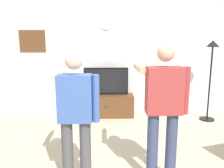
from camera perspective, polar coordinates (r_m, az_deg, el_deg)
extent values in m
cube|color=silver|center=(5.69, -0.13, 6.38)|extent=(6.40, 0.10, 2.70)
cube|color=brown|center=(5.54, -1.44, -5.25)|extent=(1.28, 0.44, 0.52)
sphere|color=black|center=(5.31, -1.43, -5.69)|extent=(0.04, 0.04, 0.04)
cube|color=black|center=(5.46, -1.47, 0.71)|extent=(1.03, 0.06, 0.63)
cube|color=black|center=(5.42, -1.47, 0.65)|extent=(0.97, 0.01, 0.57)
cylinder|color=white|center=(5.62, -1.56, 14.46)|extent=(0.27, 0.03, 0.27)
cube|color=brown|center=(5.86, -18.89, 9.93)|extent=(0.60, 0.04, 0.50)
cylinder|color=black|center=(5.78, 22.20, -7.95)|extent=(0.32, 0.32, 0.03)
cylinder|color=black|center=(5.58, 22.81, 0.05)|extent=(0.04, 0.04, 1.61)
cone|color=black|center=(5.49, 23.50, 9.04)|extent=(0.28, 0.28, 0.14)
cylinder|color=#4C4C51|center=(3.08, -10.81, -16.20)|extent=(0.14, 0.14, 0.83)
cylinder|color=#4C4C51|center=(3.05, -6.49, -16.31)|extent=(0.14, 0.14, 0.83)
cube|color=#3F60AD|center=(2.81, -9.07, -3.47)|extent=(0.41, 0.22, 0.57)
sphere|color=beige|center=(2.74, -9.36, 5.69)|extent=(0.21, 0.21, 0.21)
cylinder|color=beige|center=(3.09, -13.11, 2.13)|extent=(0.09, 0.58, 0.09)
cube|color=white|center=(3.40, -12.07, 2.97)|extent=(0.04, 0.12, 0.04)
cylinder|color=#3F60AD|center=(2.80, -4.01, -3.56)|extent=(0.09, 0.09, 0.58)
cylinder|color=#384266|center=(3.09, 9.85, -15.19)|extent=(0.14, 0.14, 0.92)
cylinder|color=#384266|center=(3.14, 14.24, -14.89)|extent=(0.14, 0.14, 0.92)
cube|color=#A53838|center=(2.87, 12.67, -1.55)|extent=(0.43, 0.22, 0.57)
sphere|color=tan|center=(2.81, 13.06, 7.46)|extent=(0.21, 0.21, 0.21)
cylinder|color=tan|center=(3.06, 6.76, 3.90)|extent=(0.09, 0.58, 0.09)
cube|color=white|center=(3.37, 5.96, 4.58)|extent=(0.04, 0.12, 0.04)
cylinder|color=#A53838|center=(2.94, 17.59, -1.57)|extent=(0.09, 0.09, 0.58)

